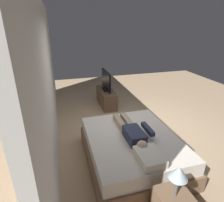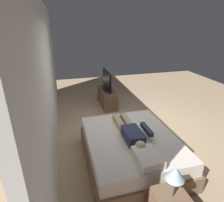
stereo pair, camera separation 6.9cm
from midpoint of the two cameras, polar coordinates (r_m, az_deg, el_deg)
ground_plane at (r=4.60m, az=6.91°, el=-9.28°), size 10.00×10.00×0.00m
back_wall at (r=4.13m, az=-18.16°, el=7.25°), size 6.40×0.10×2.80m
bed at (r=3.61m, az=6.17°, el=-14.17°), size 1.96×1.61×0.54m
pillow at (r=2.93m, az=11.20°, el=-16.19°), size 0.48×0.34×0.12m
person at (r=3.43m, az=6.28°, el=-9.10°), size 1.26×0.46×0.18m
remote at (r=3.73m, az=11.26°, el=-7.89°), size 0.15×0.04×0.02m
tv_stand at (r=5.88m, az=-1.17°, el=1.00°), size 1.10×0.40×0.50m
tv at (r=5.71m, az=-1.21°, el=6.00°), size 0.88×0.20×0.59m
lamp at (r=2.39m, az=19.25°, el=-19.89°), size 0.22×0.22×0.42m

